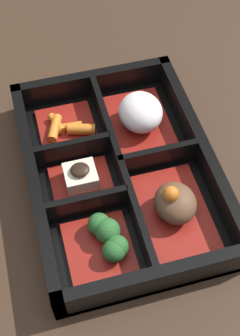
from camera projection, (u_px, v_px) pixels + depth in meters
ground_plane at (120, 179)px, 0.61m from camera, size 3.00×3.00×0.00m
bento_base at (120, 177)px, 0.61m from camera, size 0.32×0.23×0.01m
bento_rim at (118, 169)px, 0.59m from camera, size 0.32×0.23×0.05m
bowl_rice at (140, 115)px, 0.64m from camera, size 0.12×0.08×0.05m
bowl_stew at (175, 206)px, 0.56m from camera, size 0.12×0.08×0.06m
bowl_carrots at (67, 128)px, 0.64m from camera, size 0.08×0.08×0.02m
bowl_tofu at (81, 180)px, 0.59m from camera, size 0.06×0.08×0.03m
bowl_greens at (106, 240)px, 0.54m from camera, size 0.08×0.08×0.04m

